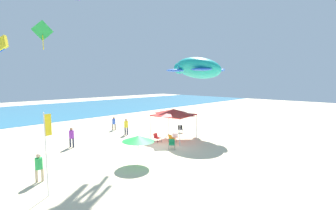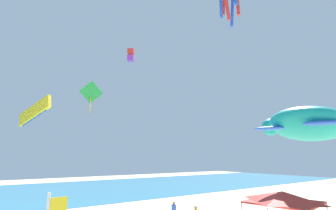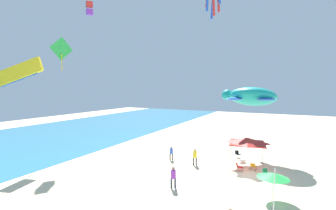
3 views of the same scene
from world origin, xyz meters
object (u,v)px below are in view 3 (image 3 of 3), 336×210
(banner_flag, at_px, (274,203))
(folding_chair_near_cooler, at_px, (239,166))
(kite_diamond_green, at_px, (61,50))
(cooler_box, at_px, (242,161))
(beach_umbrella, at_px, (273,175))
(kite_parafoil_yellow, at_px, (18,72))
(canopy_tent, at_px, (247,141))
(person_near_umbrella, at_px, (173,175))
(folding_chair_right_of_tent, at_px, (266,173))
(person_far_stroller, at_px, (195,155))
(kite_box_red, at_px, (89,8))
(kite_turtle_teal, at_px, (251,97))
(folding_chair_left_of_tent, at_px, (253,166))
(person_beachcomber, at_px, (171,152))
(folding_chair_facing_ocean, at_px, (238,154))

(banner_flag, bearing_deg, folding_chair_near_cooler, 17.89)
(kite_diamond_green, bearing_deg, cooler_box, -72.94)
(beach_umbrella, distance_m, kite_parafoil_yellow, 26.02)
(canopy_tent, height_order, person_near_umbrella, canopy_tent)
(cooler_box, distance_m, person_near_umbrella, 10.18)
(folding_chair_right_of_tent, height_order, person_far_stroller, person_far_stroller)
(folding_chair_near_cooler, xyz_separation_m, kite_box_red, (3.69, 23.75, 20.40))
(canopy_tent, height_order, person_far_stroller, canopy_tent)
(canopy_tent, bearing_deg, beach_umbrella, -157.61)
(folding_chair_near_cooler, bearing_deg, folding_chair_right_of_tent, -104.57)
(folding_chair_near_cooler, bearing_deg, person_near_umbrella, 146.15)
(folding_chair_near_cooler, distance_m, kite_parafoil_yellow, 24.80)
(folding_chair_right_of_tent, height_order, kite_turtle_teal, kite_turtle_teal)
(folding_chair_left_of_tent, xyz_separation_m, kite_box_red, (2.95, 25.03, 20.40))
(canopy_tent, bearing_deg, kite_turtle_teal, 3.26)
(person_near_umbrella, height_order, kite_diamond_green, kite_diamond_green)
(person_beachcomber, distance_m, kite_turtle_teal, 11.79)
(banner_flag, bearing_deg, kite_parafoil_yellow, 85.26)
(kite_parafoil_yellow, height_order, kite_turtle_teal, kite_parafoil_yellow)
(kite_diamond_green, height_order, kite_turtle_teal, kite_diamond_green)
(kite_diamond_green, xyz_separation_m, kite_turtle_teal, (8.57, -22.89, -6.10))
(canopy_tent, xyz_separation_m, folding_chair_facing_ocean, (2.66, 1.40, -2.27))
(folding_chair_facing_ocean, bearing_deg, person_beachcomber, 167.27)
(canopy_tent, bearing_deg, folding_chair_right_of_tent, -140.61)
(folding_chair_right_of_tent, xyz_separation_m, person_beachcomber, (0.73, 10.22, 0.46))
(folding_chair_right_of_tent, bearing_deg, kite_parafoil_yellow, 156.03)
(kite_diamond_green, bearing_deg, banner_flag, -104.06)
(canopy_tent, height_order, folding_chair_facing_ocean, canopy_tent)
(kite_parafoil_yellow, relative_size, kite_box_red, 2.44)
(folding_chair_near_cooler, bearing_deg, kite_turtle_teal, -3.16)
(folding_chair_facing_ocean, relative_size, kite_diamond_green, 0.19)
(person_far_stroller, bearing_deg, kite_box_red, 156.99)
(person_beachcomber, bearing_deg, canopy_tent, 149.64)
(folding_chair_near_cooler, height_order, kite_diamond_green, kite_diamond_green)
(kite_box_red, bearing_deg, canopy_tent, -58.50)
(person_far_stroller, height_order, person_near_umbrella, person_far_stroller)
(cooler_box, height_order, banner_flag, banner_flag)
(folding_chair_left_of_tent, bearing_deg, person_far_stroller, 15.54)
(canopy_tent, relative_size, beach_umbrella, 1.76)
(folding_chair_near_cooler, distance_m, kite_diamond_green, 26.21)
(folding_chair_facing_ocean, relative_size, folding_chair_near_cooler, 1.00)
(folding_chair_right_of_tent, distance_m, kite_diamond_green, 28.42)
(folding_chair_right_of_tent, height_order, person_beachcomber, person_beachcomber)
(kite_diamond_green, bearing_deg, person_far_stroller, -79.23)
(beach_umbrella, xyz_separation_m, kite_box_red, (8.60, 27.04, 19.04))
(folding_chair_right_of_tent, xyz_separation_m, person_far_stroller, (0.33, 7.16, 0.57))
(folding_chair_right_of_tent, bearing_deg, kite_diamond_green, 140.77)
(canopy_tent, distance_m, folding_chair_right_of_tent, 4.02)
(folding_chair_left_of_tent, distance_m, kite_diamond_green, 27.40)
(beach_umbrella, relative_size, kite_turtle_teal, 0.33)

